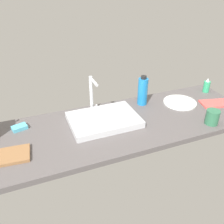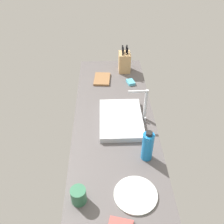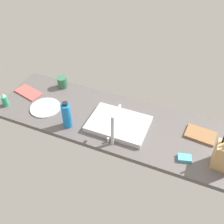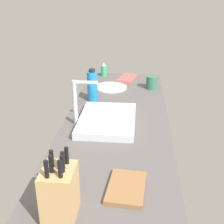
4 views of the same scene
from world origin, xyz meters
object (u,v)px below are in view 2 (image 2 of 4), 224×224
object	(u,v)px
water_bottle	(148,146)
faucet	(144,102)
dinner_plate	(136,195)
sink_basin	(121,119)
knife_block	(124,62)
cutting_board	(102,79)
dish_sponge	(131,82)
coffee_mug	(79,195)

from	to	relation	value
water_bottle	faucet	bearing A→B (deg)	176.62
dinner_plate	sink_basin	bearing A→B (deg)	-176.18
faucet	knife_block	bearing A→B (deg)	-173.53
sink_basin	cutting_board	bearing A→B (deg)	-166.76
knife_block	dish_sponge	world-z (taller)	knife_block
knife_block	water_bottle	bearing A→B (deg)	3.14
knife_block	cutting_board	world-z (taller)	knife_block
sink_basin	coffee_mug	world-z (taller)	coffee_mug
sink_basin	dish_sponge	size ratio (longest dim) A/B	4.96
knife_block	dish_sponge	distance (cm)	24.91
water_bottle	cutting_board	bearing A→B (deg)	-163.55
coffee_mug	faucet	bearing A→B (deg)	147.13
faucet	dinner_plate	bearing A→B (deg)	-10.51
coffee_mug	sink_basin	bearing A→B (deg)	157.31
dish_sponge	sink_basin	bearing A→B (deg)	-13.21
dinner_plate	coffee_mug	distance (cm)	31.75
sink_basin	dinner_plate	world-z (taller)	sink_basin
dinner_plate	coffee_mug	xyz separation A→B (cm)	(2.00, -31.41, 4.25)
cutting_board	dinner_plate	xyz separation A→B (cm)	(122.16, 18.12, -0.30)
knife_block	cutting_board	size ratio (longest dim) A/B	1.17
cutting_board	dinner_plate	size ratio (longest dim) A/B	0.87
sink_basin	cutting_board	distance (cm)	60.75
dish_sponge	dinner_plate	bearing A→B (deg)	-4.00
sink_basin	coffee_mug	xyz separation A→B (cm)	(65.03, -27.19, 2.78)
dinner_plate	faucet	bearing A→B (deg)	169.49
water_bottle	coffee_mug	size ratio (longest dim) A/B	2.31
cutting_board	dish_sponge	xyz separation A→B (cm)	(6.80, 26.20, 0.30)
water_bottle	coffee_mug	distance (cm)	50.95
sink_basin	faucet	distance (cm)	21.32
water_bottle	dish_sponge	bearing A→B (deg)	-178.82
coffee_mug	water_bottle	bearing A→B (deg)	125.37
faucet	cutting_board	world-z (taller)	faucet
water_bottle	coffee_mug	bearing A→B (deg)	-54.63
water_bottle	dish_sponge	xyz separation A→B (cm)	(-88.05, -1.81, -9.26)
sink_basin	water_bottle	size ratio (longest dim) A/B	1.99
cutting_board	coffee_mug	xyz separation A→B (cm)	(124.16, -13.28, 3.95)
dish_sponge	cutting_board	bearing A→B (deg)	-104.56
knife_block	dinner_plate	world-z (taller)	knife_block
water_bottle	dinner_plate	xyz separation A→B (cm)	(27.31, -9.88, -9.86)
sink_basin	faucet	xyz separation A→B (cm)	(-2.33, 16.34, 13.49)
sink_basin	faucet	bearing A→B (deg)	98.13
knife_block	dinner_plate	bearing A→B (deg)	-1.57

